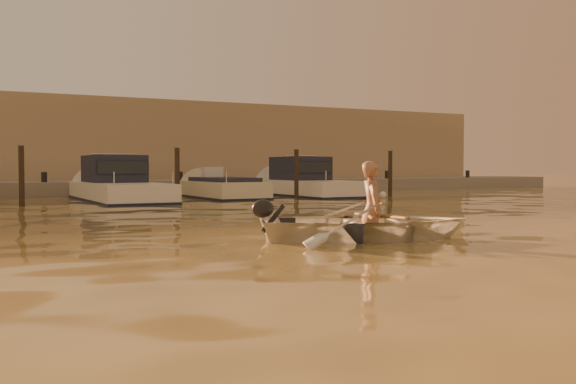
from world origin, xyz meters
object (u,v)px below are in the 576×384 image
person (372,208)px  moored_boat_4 (307,182)px  dinghy (366,224)px  waterfront_building (103,147)px  moored_boat_2 (119,184)px  moored_boat_3 (222,193)px

person → moored_boat_4: size_ratio=0.23×
dinghy → waterfront_building: bearing=19.5°
moored_boat_2 → moored_boat_4: size_ratio=1.13×
dinghy → moored_boat_2: size_ratio=0.46×
waterfront_building → moored_boat_2: bearing=-99.4°
moored_boat_3 → dinghy: bearing=-102.7°
person → moored_boat_4: 17.07m
moored_boat_3 → moored_boat_4: (4.13, 0.00, 0.40)m
person → waterfront_building: bearing=19.7°
moored_boat_2 → moored_boat_4: 8.39m
dinghy → person: (0.09, -0.04, 0.28)m
moored_boat_2 → waterfront_building: 11.29m
dinghy → moored_boat_3: 15.69m
moored_boat_4 → dinghy: bearing=-116.4°
dinghy → waterfront_building: (1.01, 26.30, 2.13)m
moored_boat_3 → moored_boat_4: bearing=0.0°
moored_boat_3 → waterfront_building: waterfront_building is taller
person → dinghy: bearing=90.0°
moored_boat_2 → moored_boat_3: bearing=0.0°
waterfront_building → person: bearing=-92.0°
person → waterfront_building: size_ratio=0.04×
moored_boat_3 → waterfront_building: 11.48m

